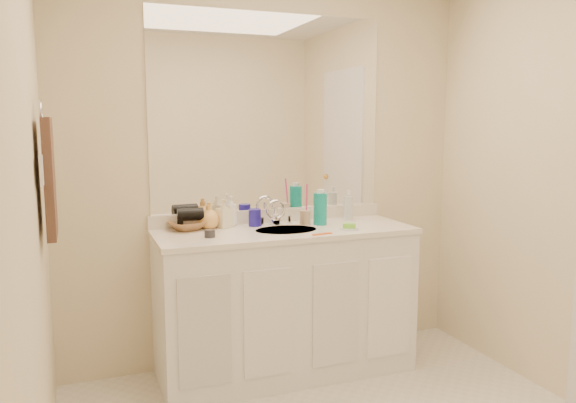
{
  "coord_description": "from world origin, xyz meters",
  "views": [
    {
      "loc": [
        -1.14,
        -2.01,
        1.5
      ],
      "look_at": [
        0.0,
        0.97,
        1.05
      ],
      "focal_mm": 35.0,
      "sensor_mm": 36.0,
      "label": 1
    }
  ],
  "objects": [
    {
      "name": "wall_back",
      "position": [
        0.0,
        1.3,
        1.2
      ],
      "size": [
        2.6,
        0.02,
        2.4
      ],
      "primitive_type": "cube",
      "color": "beige",
      "rests_on": "floor"
    },
    {
      "name": "wall_left",
      "position": [
        -1.3,
        0.0,
        1.2
      ],
      "size": [
        0.02,
        2.6,
        2.4
      ],
      "primitive_type": "cube",
      "color": "beige",
      "rests_on": "floor"
    },
    {
      "name": "vanity_cabinet",
      "position": [
        0.0,
        1.02,
        0.42
      ],
      "size": [
        1.5,
        0.55,
        0.85
      ],
      "primitive_type": "cube",
      "color": "white",
      "rests_on": "floor"
    },
    {
      "name": "countertop",
      "position": [
        0.0,
        1.02,
        0.86
      ],
      "size": [
        1.52,
        0.57,
        0.03
      ],
      "primitive_type": "cube",
      "color": "white",
      "rests_on": "vanity_cabinet"
    },
    {
      "name": "backsplash",
      "position": [
        0.0,
        1.29,
        0.92
      ],
      "size": [
        1.52,
        0.03,
        0.08
      ],
      "primitive_type": "cube",
      "color": "silver",
      "rests_on": "countertop"
    },
    {
      "name": "sink_basin",
      "position": [
        0.0,
        1.0,
        0.87
      ],
      "size": [
        0.37,
        0.37,
        0.02
      ],
      "primitive_type": "cylinder",
      "color": "beige",
      "rests_on": "countertop"
    },
    {
      "name": "faucet",
      "position": [
        0.0,
        1.18,
        0.94
      ],
      "size": [
        0.02,
        0.02,
        0.11
      ],
      "primitive_type": "cylinder",
      "color": "silver",
      "rests_on": "countertop"
    },
    {
      "name": "mirror",
      "position": [
        0.0,
        1.29,
        1.56
      ],
      "size": [
        1.48,
        0.01,
        1.2
      ],
      "primitive_type": "cube",
      "color": "white",
      "rests_on": "wall_back"
    },
    {
      "name": "blue_mug",
      "position": [
        -0.14,
        1.18,
        0.93
      ],
      "size": [
        0.1,
        0.1,
        0.1
      ],
      "primitive_type": "cylinder",
      "rotation": [
        0.0,
        0.0,
        -0.38
      ],
      "color": "#1F179F",
      "rests_on": "countertop"
    },
    {
      "name": "tan_cup",
      "position": [
        0.17,
        1.12,
        0.92
      ],
      "size": [
        0.08,
        0.08,
        0.09
      ],
      "primitive_type": "cylinder",
      "rotation": [
        0.0,
        0.0,
        0.2
      ],
      "color": "#CBAD8F",
      "rests_on": "countertop"
    },
    {
      "name": "toothbrush",
      "position": [
        0.18,
        1.12,
        1.03
      ],
      "size": [
        0.02,
        0.04,
        0.21
      ],
      "primitive_type": "cylinder",
      "rotation": [
        0.14,
        0.0,
        -0.3
      ],
      "color": "#DE3A84",
      "rests_on": "tan_cup"
    },
    {
      "name": "mouthwash_bottle",
      "position": [
        0.25,
        1.09,
        0.98
      ],
      "size": [
        0.11,
        0.11,
        0.19
      ],
      "primitive_type": "cylinder",
      "rotation": [
        0.0,
        0.0,
        -0.4
      ],
      "color": "#0C9A92",
      "rests_on": "countertop"
    },
    {
      "name": "clear_pump_bottle",
      "position": [
        0.49,
        1.17,
        0.96
      ],
      "size": [
        0.06,
        0.06,
        0.15
      ],
      "primitive_type": "cylinder",
      "rotation": [
        0.0,
        0.0,
        -0.07
      ],
      "color": "silver",
      "rests_on": "countertop"
    },
    {
      "name": "soap_dish",
      "position": [
        0.34,
        0.87,
        0.89
      ],
      "size": [
        0.11,
        0.1,
        0.01
      ],
      "primitive_type": "cube",
      "rotation": [
        0.0,
        0.0,
        -0.22
      ],
      "color": "white",
      "rests_on": "countertop"
    },
    {
      "name": "green_soap",
      "position": [
        0.34,
        0.87,
        0.9
      ],
      "size": [
        0.09,
        0.08,
        0.03
      ],
      "primitive_type": "cube",
      "rotation": [
        0.0,
        0.0,
        -0.43
      ],
      "color": "#7BE437",
      "rests_on": "soap_dish"
    },
    {
      "name": "orange_comb",
      "position": [
        0.14,
        0.8,
        0.88
      ],
      "size": [
        0.13,
        0.05,
        0.01
      ],
      "primitive_type": "cube",
      "rotation": [
        0.0,
        0.0,
        0.19
      ],
      "color": "#E35217",
      "rests_on": "countertop"
    },
    {
      "name": "dark_jar",
      "position": [
        -0.47,
        0.95,
        0.9
      ],
      "size": [
        0.07,
        0.07,
        0.04
      ],
      "primitive_type": "cylinder",
      "rotation": [
        0.0,
        0.0,
        -0.26
      ],
      "color": "#2B2A30",
      "rests_on": "countertop"
    },
    {
      "name": "soap_bottle_white",
      "position": [
        -0.27,
        1.24,
        0.97
      ],
      "size": [
        0.08,
        0.08,
        0.18
      ],
      "primitive_type": "imported",
      "rotation": [
        0.0,
        0.0,
        0.17
      ],
      "color": "white",
      "rests_on": "countertop"
    },
    {
      "name": "soap_bottle_cream",
      "position": [
        -0.32,
        1.2,
        0.97
      ],
      "size": [
        0.1,
        0.1,
        0.17
      ],
      "primitive_type": "imported",
      "rotation": [
        0.0,
        0.0,
        0.4
      ],
      "color": "#F3EBC6",
      "rests_on": "countertop"
    },
    {
      "name": "soap_bottle_yellow",
      "position": [
        -0.41,
        1.2,
        0.96
      ],
      "size": [
        0.13,
        0.13,
        0.16
      ],
      "primitive_type": "imported",
      "rotation": [
        0.0,
        0.0,
        0.04
      ],
      "color": "#F1B45D",
      "rests_on": "countertop"
    },
    {
      "name": "wicker_basket",
      "position": [
        -0.54,
        1.2,
        0.91
      ],
      "size": [
        0.28,
        0.28,
        0.05
      ],
      "primitive_type": "imported",
      "rotation": [
        0.0,
        0.0,
        0.38
      ],
      "color": "brown",
      "rests_on": "countertop"
    },
    {
      "name": "hair_dryer",
      "position": [
        -0.52,
        1.2,
        0.97
      ],
      "size": [
        0.16,
        0.09,
        0.08
      ],
      "primitive_type": "cylinder",
      "rotation": [
        0.0,
        1.57,
        -0.09
      ],
      "color": "black",
      "rests_on": "wicker_basket"
    },
    {
      "name": "towel_ring",
      "position": [
        -1.27,
        0.77,
        1.55
      ],
      "size": [
        0.01,
        0.11,
        0.11
      ],
      "primitive_type": "torus",
      "rotation": [
        0.0,
        1.57,
        0.0
      ],
      "color": "silver",
      "rests_on": "wall_left"
    },
    {
      "name": "hand_towel",
      "position": [
        -1.25,
        0.77,
        1.25
      ],
      "size": [
        0.04,
        0.32,
        0.55
      ],
      "primitive_type": "cube",
      "color": "#32211B",
      "rests_on": "towel_ring"
    },
    {
      "name": "switch_plate",
      "position": [
        -1.27,
        0.57,
        1.3
      ],
      "size": [
        0.01,
        0.08,
        0.13
      ],
      "primitive_type": "cube",
      "color": "white",
      "rests_on": "wall_left"
    }
  ]
}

